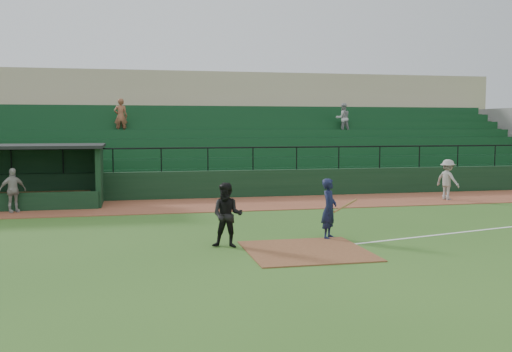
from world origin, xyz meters
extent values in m
plane|color=#2F581C|center=(0.00, 0.00, 0.00)|extent=(90.00, 90.00, 0.00)
cube|color=brown|center=(0.00, 8.00, 0.01)|extent=(40.00, 4.00, 0.03)
cube|color=brown|center=(0.00, -1.00, 0.01)|extent=(3.00, 3.00, 0.03)
cube|color=black|center=(0.00, 10.20, 0.60)|extent=(36.00, 0.35, 1.20)
cylinder|color=black|center=(0.00, 10.20, 2.20)|extent=(36.00, 0.06, 0.06)
cube|color=slate|center=(0.00, 15.10, 1.80)|extent=(36.00, 9.00, 3.60)
cube|color=#103E1D|center=(0.00, 14.60, 2.25)|extent=(34.56, 8.00, 4.05)
cube|color=tan|center=(0.00, 21.60, 3.20)|extent=(38.00, 3.00, 6.40)
cube|color=slate|center=(0.00, 19.60, 3.70)|extent=(36.00, 2.00, 0.20)
imported|color=#A4A4A4|center=(7.34, 15.90, 3.55)|extent=(0.83, 0.64, 1.70)
imported|color=brown|center=(-4.72, 15.90, 3.62)|extent=(0.67, 0.44, 1.84)
cube|color=black|center=(-5.50, 9.10, 1.15)|extent=(0.20, 2.60, 2.30)
imported|color=black|center=(1.10, 0.47, 0.85)|extent=(0.69, 0.74, 1.70)
cylinder|color=olive|center=(1.50, 0.27, 0.95)|extent=(0.79, 0.34, 0.35)
imported|color=black|center=(-1.87, -0.08, 0.85)|extent=(0.98, 0.87, 1.69)
imported|color=gray|center=(8.82, 7.36, 0.88)|extent=(0.99, 1.26, 1.70)
imported|color=#A4A09A|center=(-8.48, 7.43, 0.84)|extent=(1.02, 0.80, 1.61)
camera|label=1|loc=(-4.34, -14.87, 3.18)|focal=40.90mm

